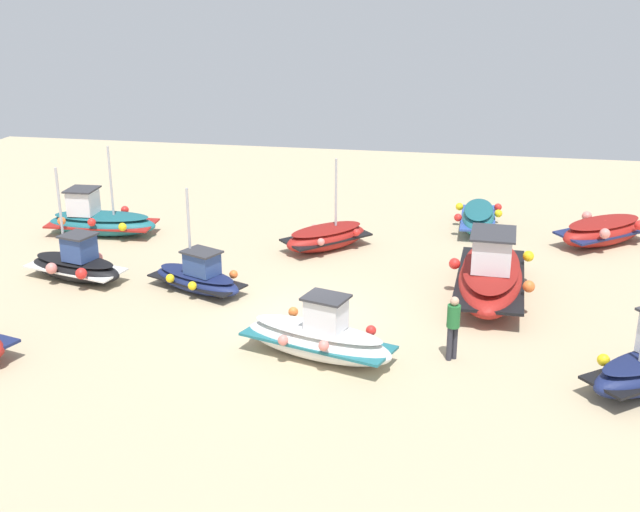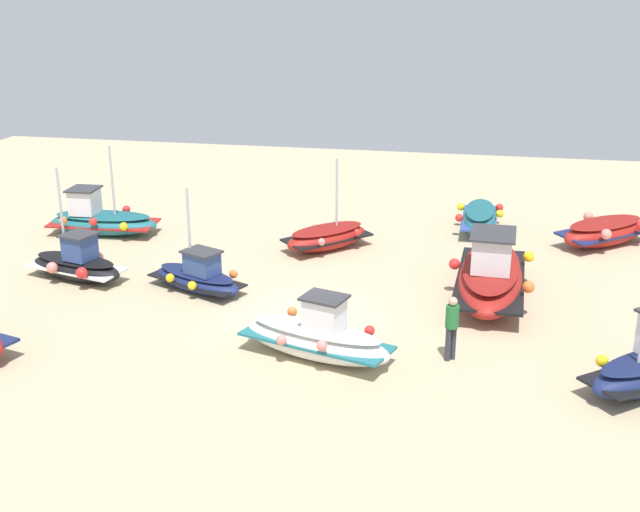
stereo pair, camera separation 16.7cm
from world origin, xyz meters
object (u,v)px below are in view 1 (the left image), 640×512
at_px(fishing_boat_3, 478,218).
at_px(fishing_boat_8, 198,277).
at_px(fishing_boat_4, 76,265).
at_px(fishing_boat_5, 319,338).
at_px(person_walking, 453,324).
at_px(fishing_boat_0, 100,220).
at_px(fishing_boat_7, 603,231).
at_px(fishing_boat_1, 327,237).
at_px(fishing_boat_2, 491,275).

bearing_deg(fishing_boat_3, fishing_boat_8, -45.70).
xyz_separation_m(fishing_boat_4, fishing_boat_5, (-8.41, 3.82, 0.04)).
xyz_separation_m(fishing_boat_3, fishing_boat_5, (3.77, 11.48, 0.05)).
xyz_separation_m(fishing_boat_4, person_walking, (-11.63, 3.29, 0.46)).
bearing_deg(fishing_boat_0, fishing_boat_3, -169.62).
xyz_separation_m(fishing_boat_3, fishing_boat_7, (-4.33, 0.87, 0.01)).
distance_m(fishing_boat_0, fishing_boat_1, 8.44).
relative_size(fishing_boat_1, fishing_boat_2, 0.58).
bearing_deg(fishing_boat_7, fishing_boat_1, -26.55).
bearing_deg(fishing_boat_2, fishing_boat_4, -82.66).
bearing_deg(person_walking, fishing_boat_4, -148.62).
bearing_deg(fishing_boat_5, fishing_boat_8, 156.82).
bearing_deg(fishing_boat_2, fishing_boat_1, -118.84).
relative_size(fishing_boat_2, fishing_boat_5, 1.34).
bearing_deg(fishing_boat_8, fishing_boat_2, 32.02).
height_order(fishing_boat_2, fishing_boat_8, fishing_boat_8).
xyz_separation_m(fishing_boat_2, fishing_boat_5, (4.16, 4.85, -0.16)).
xyz_separation_m(fishing_boat_2, fishing_boat_4, (12.57, 1.03, -0.19)).
bearing_deg(fishing_boat_8, fishing_boat_4, -158.03).
height_order(fishing_boat_1, fishing_boat_5, fishing_boat_1).
relative_size(fishing_boat_0, fishing_boat_7, 1.11).
bearing_deg(fishing_boat_2, fishing_boat_8, -79.48).
bearing_deg(person_walking, fishing_boat_1, 167.84).
height_order(fishing_boat_3, fishing_boat_4, fishing_boat_4).
xyz_separation_m(fishing_boat_7, person_walking, (4.88, 10.08, 0.46)).
xyz_separation_m(fishing_boat_1, fishing_boat_2, (-5.50, 3.37, 0.25)).
bearing_deg(fishing_boat_3, fishing_boat_5, -17.56).
bearing_deg(fishing_boat_4, fishing_boat_3, 46.73).
bearing_deg(fishing_boat_7, fishing_boat_4, -18.37).
height_order(fishing_boat_5, fishing_boat_7, fishing_boat_5).
bearing_deg(fishing_boat_0, person_walking, 146.34).
relative_size(fishing_boat_1, fishing_boat_3, 0.91).
xyz_separation_m(fishing_boat_5, fishing_boat_8, (4.41, -3.67, -0.10)).
distance_m(fishing_boat_5, person_walking, 3.29).
bearing_deg(fishing_boat_5, fishing_boat_7, 69.27).
distance_m(fishing_boat_4, fishing_boat_5, 9.24).
bearing_deg(fishing_boat_5, person_walking, 26.05).
bearing_deg(fishing_boat_4, fishing_boat_2, 19.27).
relative_size(fishing_boat_0, fishing_boat_4, 1.16).
distance_m(fishing_boat_2, fishing_boat_7, 6.98).
xyz_separation_m(fishing_boat_2, fishing_boat_8, (8.56, 1.18, -0.26)).
height_order(fishing_boat_1, person_walking, fishing_boat_1).
height_order(fishing_boat_4, fishing_boat_8, fishing_boat_4).
distance_m(fishing_boat_2, person_walking, 4.43).
bearing_deg(fishing_boat_3, person_walking, -2.28).
distance_m(fishing_boat_1, fishing_boat_7, 9.74).
distance_m(fishing_boat_1, fishing_boat_2, 6.46).
distance_m(fishing_boat_1, person_walking, 8.96).
height_order(fishing_boat_5, fishing_boat_8, fishing_boat_8).
distance_m(fishing_boat_7, person_walking, 11.20).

